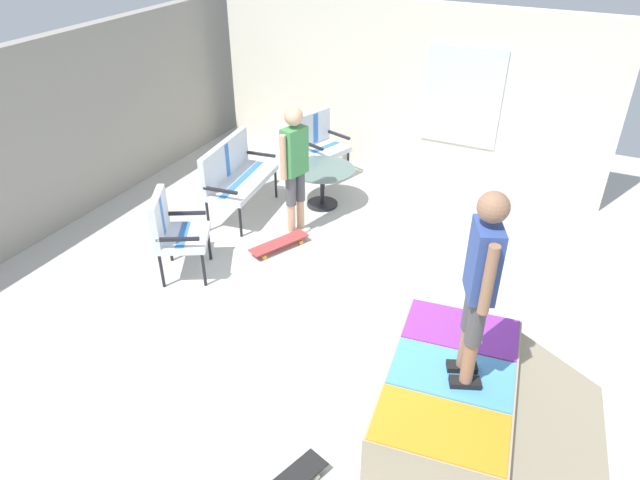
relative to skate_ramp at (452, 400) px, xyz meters
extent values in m
cube|color=beige|center=(0.90, 1.62, -0.35)|extent=(12.00, 12.00, 0.10)
cube|color=gray|center=(0.90, 5.62, 0.89)|extent=(9.00, 0.20, 2.38)
cube|color=silver|center=(4.70, 2.12, 0.98)|extent=(0.20, 6.00, 2.56)
cube|color=silver|center=(4.59, 1.22, 1.05)|extent=(0.03, 1.10, 1.40)
cube|color=tan|center=(0.00, 0.04, -0.01)|extent=(1.83, 1.20, 0.59)
cube|color=orange|center=(-0.57, -0.03, 0.29)|extent=(0.67, 1.02, 0.01)
cube|color=#4C99D8|center=(0.00, 0.04, 0.29)|extent=(0.67, 1.02, 0.01)
cube|color=purple|center=(0.57, 0.11, 0.29)|extent=(0.67, 1.02, 0.01)
cylinder|color=#B2B2B7|center=(-0.06, 0.51, 0.26)|extent=(1.65, 0.25, 0.05)
cube|color=tan|center=(0.10, -0.83, -0.03)|extent=(1.77, 1.03, 0.49)
cylinder|color=black|center=(1.83, 3.26, -0.08)|extent=(0.04, 0.04, 0.44)
cylinder|color=black|center=(2.99, 3.40, -0.08)|extent=(0.04, 0.04, 0.44)
cylinder|color=black|center=(1.77, 3.72, -0.08)|extent=(0.04, 0.04, 0.44)
cylinder|color=black|center=(2.94, 3.87, -0.08)|extent=(0.04, 0.04, 0.44)
cube|color=silver|center=(2.38, 3.56, 0.18)|extent=(1.31, 0.70, 0.08)
cube|color=#3872C6|center=(2.38, 3.56, 0.22)|extent=(1.21, 0.25, 0.00)
cube|color=silver|center=(2.35, 3.80, 0.47)|extent=(1.25, 0.23, 0.50)
cube|color=#3872C6|center=(2.35, 3.80, 0.47)|extent=(0.11, 0.10, 0.46)
cube|color=black|center=(1.78, 3.49, 0.34)|extent=(0.10, 0.47, 0.04)
cube|color=black|center=(2.98, 3.64, 0.34)|extent=(0.10, 0.47, 0.04)
cylinder|color=black|center=(3.55, 2.90, -0.08)|extent=(0.04, 0.04, 0.44)
cylinder|color=black|center=(4.06, 2.73, -0.08)|extent=(0.04, 0.04, 0.44)
cylinder|color=black|center=(3.69, 3.35, -0.08)|extent=(0.04, 0.04, 0.44)
cylinder|color=black|center=(4.21, 3.18, -0.08)|extent=(0.04, 0.04, 0.44)
cube|color=silver|center=(3.88, 3.04, 0.18)|extent=(0.76, 0.72, 0.08)
cube|color=#3872C6|center=(3.88, 3.04, 0.22)|extent=(0.58, 0.28, 0.00)
cube|color=silver|center=(3.95, 3.26, 0.47)|extent=(0.61, 0.27, 0.50)
cube|color=#3872C6|center=(3.95, 3.26, 0.47)|extent=(0.12, 0.11, 0.46)
cube|color=black|center=(3.60, 3.13, 0.34)|extent=(0.18, 0.46, 0.04)
cube|color=black|center=(4.15, 2.95, 0.34)|extent=(0.18, 0.46, 0.04)
cylinder|color=black|center=(0.74, 3.04, -0.08)|extent=(0.04, 0.04, 0.44)
cylinder|color=black|center=(1.21, 3.30, -0.08)|extent=(0.04, 0.04, 0.44)
cylinder|color=black|center=(0.51, 3.45, -0.08)|extent=(0.04, 0.04, 0.44)
cylinder|color=black|center=(0.98, 3.71, -0.08)|extent=(0.04, 0.04, 0.44)
cube|color=silver|center=(0.86, 3.38, 0.18)|extent=(0.81, 0.78, 0.08)
cube|color=#3872C6|center=(0.86, 3.38, 0.22)|extent=(0.56, 0.37, 0.00)
cube|color=silver|center=(0.75, 3.58, 0.47)|extent=(0.58, 0.37, 0.50)
cube|color=#3872C6|center=(0.75, 3.58, 0.47)|extent=(0.13, 0.12, 0.46)
cube|color=black|center=(0.61, 3.24, 0.34)|extent=(0.26, 0.43, 0.04)
cube|color=black|center=(1.11, 3.52, 0.34)|extent=(0.26, 0.43, 0.04)
cylinder|color=black|center=(3.08, 2.69, -0.02)|extent=(0.06, 0.06, 0.55)
cylinder|color=black|center=(3.08, 2.69, -0.28)|extent=(0.44, 0.44, 0.03)
cylinder|color=slate|center=(3.08, 2.69, 0.26)|extent=(0.90, 0.90, 0.02)
cube|color=silver|center=(2.16, 2.68, -0.27)|extent=(0.17, 0.26, 0.05)
cylinder|color=tan|center=(2.16, 2.68, -0.05)|extent=(0.10, 0.10, 0.40)
cylinder|color=#4C4C51|center=(2.16, 2.68, 0.36)|extent=(0.13, 0.13, 0.40)
cube|color=silver|center=(2.32, 2.64, -0.27)|extent=(0.17, 0.26, 0.05)
cylinder|color=tan|center=(2.32, 2.64, -0.05)|extent=(0.10, 0.10, 0.40)
cylinder|color=#4C4C51|center=(2.32, 2.64, 0.36)|extent=(0.13, 0.13, 0.40)
cube|color=#3F8C4C|center=(2.24, 2.66, 0.85)|extent=(0.36, 0.26, 0.60)
sphere|color=tan|center=(2.24, 2.66, 1.30)|extent=(0.23, 0.23, 0.23)
cylinder|color=tan|center=(2.04, 2.71, 0.83)|extent=(0.08, 0.08, 0.57)
cylinder|color=tan|center=(2.43, 2.61, 0.83)|extent=(0.08, 0.08, 0.57)
cube|color=black|center=(0.07, -0.02, 0.33)|extent=(0.19, 0.26, 0.05)
cylinder|color=#9E7051|center=(0.07, -0.02, 0.54)|extent=(0.10, 0.10, 0.39)
cylinder|color=#4C4C51|center=(0.07, -0.02, 0.93)|extent=(0.13, 0.13, 0.39)
cube|color=black|center=(-0.09, -0.09, 0.33)|extent=(0.19, 0.26, 0.05)
cylinder|color=#9E7051|center=(-0.09, -0.09, 0.54)|extent=(0.10, 0.10, 0.39)
cylinder|color=#4C4C51|center=(-0.09, -0.09, 0.93)|extent=(0.13, 0.13, 0.39)
cube|color=#334C99|center=(-0.01, -0.05, 1.41)|extent=(0.36, 0.29, 0.57)
sphere|color=#9E7051|center=(-0.01, -0.05, 1.83)|extent=(0.22, 0.22, 0.22)
cylinder|color=#9E7051|center=(0.18, 0.02, 1.39)|extent=(0.08, 0.08, 0.54)
cylinder|color=#9E7051|center=(-0.19, -0.13, 1.39)|extent=(0.08, 0.08, 0.54)
cube|color=#B23838|center=(1.78, 2.66, -0.21)|extent=(0.81, 0.52, 0.02)
cylinder|color=gold|center=(2.00, 2.47, -0.27)|extent=(0.06, 0.05, 0.06)
cylinder|color=gold|center=(2.07, 2.62, -0.27)|extent=(0.06, 0.05, 0.06)
cylinder|color=gold|center=(1.50, 2.71, -0.27)|extent=(0.06, 0.05, 0.06)
cylinder|color=gold|center=(1.56, 2.85, -0.27)|extent=(0.06, 0.05, 0.06)
cylinder|color=silver|center=(-0.97, 0.77, -0.27)|extent=(0.06, 0.05, 0.06)
cylinder|color=silver|center=(-0.92, 0.92, -0.27)|extent=(0.06, 0.05, 0.06)
camera|label=1|loc=(-3.48, -0.50, 3.63)|focal=32.41mm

